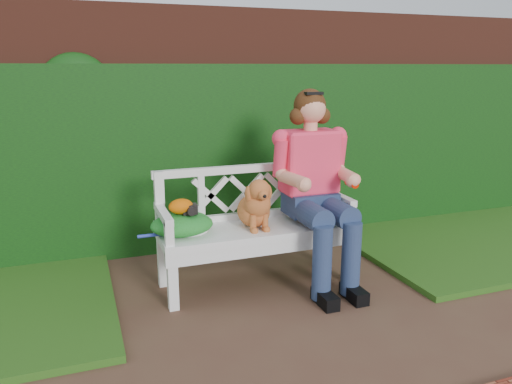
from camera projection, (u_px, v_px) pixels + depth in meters
name	position (u px, v px, depth m)	size (l,w,h in m)	color
ground	(292.00, 323.00, 3.36)	(60.00, 60.00, 0.00)	#4C2D22
brick_wall	(214.00, 128.00, 4.82)	(10.00, 0.30, 2.20)	#5D291D
ivy_hedge	(221.00, 157.00, 4.68)	(10.00, 0.18, 1.70)	#124F0D
grass_right	(475.00, 237.00, 4.97)	(2.60, 2.00, 0.05)	#1D3E15
garden_bench	(256.00, 255.00, 3.92)	(1.58, 0.60, 0.48)	white
seated_woman	(312.00, 185.00, 3.92)	(0.65, 0.87, 1.54)	#E9264B
dog	(255.00, 202.00, 3.77)	(0.27, 0.36, 0.40)	#9B5E34
tennis_racket	(185.00, 231.00, 3.68)	(0.54, 0.23, 0.03)	white
green_bag	(182.00, 224.00, 3.65)	(0.46, 0.35, 0.16)	#2D7836
camera_item	(190.00, 209.00, 3.62)	(0.11, 0.08, 0.07)	black
baseball_glove	(181.00, 206.00, 3.61)	(0.18, 0.13, 0.11)	#CA5604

